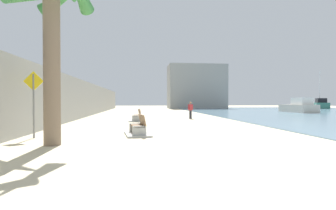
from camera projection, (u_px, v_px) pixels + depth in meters
name	position (u px, v px, depth m)	size (l,w,h in m)	color
ground_plane	(157.00, 116.00, 26.98)	(120.00, 120.00, 0.00)	beige
seawall	(82.00, 99.00, 26.13)	(0.80, 64.00, 3.55)	#9E9E99
palm_tree	(50.00, 18.00, 9.47)	(3.13, 3.28, 6.68)	#7A6651
bench_near	(138.00, 130.00, 12.40)	(1.36, 2.22, 0.98)	#9E9E99
bench_far	(137.00, 118.00, 20.81)	(1.23, 2.17, 0.98)	#9E9E99
person_walking	(190.00, 109.00, 23.72)	(0.50, 0.29, 1.54)	#333338
boat_nearest	(320.00, 104.00, 54.59)	(5.33, 7.49, 8.05)	#337060
boat_far_left	(299.00, 107.00, 36.04)	(2.32, 6.09, 2.00)	beige
pedestrian_sign	(34.00, 97.00, 11.36)	(0.85, 0.08, 2.90)	slate
harbor_building	(196.00, 87.00, 55.86)	(12.00, 6.00, 9.19)	gray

